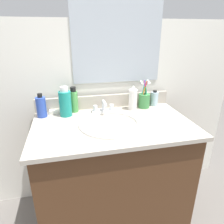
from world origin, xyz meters
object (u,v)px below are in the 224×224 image
bottle_gel_clear (154,99)px  bottle_mouthwash_teal (65,103)px  soap_bar (54,112)px  bottle_toner_green (74,101)px  bottle_lotion_white (133,99)px  cup_green (144,100)px  bottle_shampoo_blue (41,107)px  faucet (104,108)px

bottle_gel_clear → bottle_mouthwash_teal: (-0.62, -0.05, 0.04)m
soap_bar → bottle_gel_clear: bearing=0.0°
bottle_toner_green → bottle_lotion_white: size_ratio=1.00×
bottle_toner_green → bottle_gel_clear: size_ratio=1.51×
cup_green → soap_bar: cup_green is taller
bottle_shampoo_blue → bottle_mouthwash_teal: bottle_mouthwash_teal is taller
bottle_gel_clear → bottle_shampoo_blue: bottle_shampoo_blue is taller
bottle_shampoo_blue → bottle_toner_green: bearing=12.3°
cup_green → faucet: bearing=-174.9°
faucet → bottle_toner_green: (-0.19, 0.05, 0.05)m
bottle_toner_green → cup_green: (0.48, -0.03, -0.02)m
bottle_lotion_white → faucet: bearing=-178.2°
bottle_lotion_white → cup_green: (0.09, 0.02, -0.02)m
bottle_shampoo_blue → bottle_mouthwash_teal: (0.15, -0.01, 0.02)m
cup_green → bottle_gel_clear: bearing=15.5°
bottle_gel_clear → faucet: bearing=-172.5°
bottle_lotion_white → bottle_toner_green: bearing=173.2°
bottle_toner_green → bottle_lotion_white: same height
faucet → bottle_lotion_white: bottle_lotion_white is taller
bottle_toner_green → cup_green: size_ratio=0.85×
bottle_shampoo_blue → cup_green: 0.68m
bottle_toner_green → bottle_mouthwash_teal: 0.08m
soap_bar → bottle_toner_green: bearing=1.6°
faucet → cup_green: cup_green is taller
bottle_mouthwash_teal → soap_bar: 0.12m
bottle_toner_green → bottle_mouthwash_teal: size_ratio=0.90×
bottle_mouthwash_teal → soap_bar: size_ratio=2.93×
faucet → bottle_gel_clear: (0.38, 0.05, 0.02)m
faucet → cup_green: size_ratio=0.81×
bottle_lotion_white → soap_bar: size_ratio=2.62×
bottle_lotion_white → soap_bar: 0.53m
bottle_mouthwash_teal → faucet: bearing=1.0°
cup_green → soap_bar: size_ratio=3.09×
faucet → bottle_lotion_white: (0.20, 0.01, 0.05)m
bottle_mouthwash_teal → bottle_lotion_white: bearing=1.4°
bottle_gel_clear → soap_bar: size_ratio=1.74×
bottle_gel_clear → bottle_toner_green: bearing=179.7°
bottle_toner_green → bottle_gel_clear: 0.57m
bottle_lotion_white → bottle_shampoo_blue: bottle_lotion_white is taller
bottle_gel_clear → soap_bar: 0.70m
bottle_lotion_white → cup_green: cup_green is taller
bottle_shampoo_blue → bottle_gel_clear: bearing=3.0°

